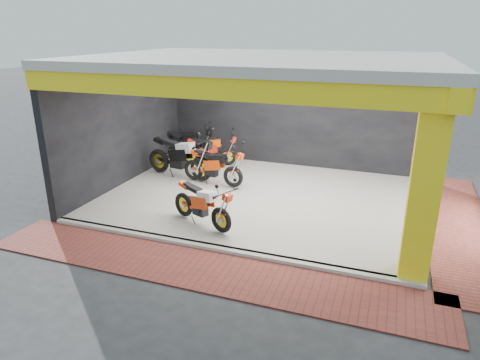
% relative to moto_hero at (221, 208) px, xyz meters
% --- Properties ---
extents(ground, '(80.00, 80.00, 0.00)m').
position_rel_moto_hero_xyz_m(ground, '(0.13, 0.42, -0.69)').
color(ground, '#2D2D30').
rests_on(ground, ground).
extents(showroom_floor, '(8.00, 6.00, 0.10)m').
position_rel_moto_hero_xyz_m(showroom_floor, '(0.13, 2.42, -0.64)').
color(showroom_floor, silver).
rests_on(showroom_floor, ground).
extents(showroom_ceiling, '(8.40, 6.40, 0.20)m').
position_rel_moto_hero_xyz_m(showroom_ceiling, '(0.13, 2.42, 2.91)').
color(showroom_ceiling, beige).
rests_on(showroom_ceiling, corner_column).
extents(back_wall, '(8.20, 0.20, 3.50)m').
position_rel_moto_hero_xyz_m(back_wall, '(0.13, 5.52, 1.06)').
color(back_wall, black).
rests_on(back_wall, ground).
extents(left_wall, '(0.20, 6.20, 3.50)m').
position_rel_moto_hero_xyz_m(left_wall, '(-3.97, 2.42, 1.06)').
color(left_wall, black).
rests_on(left_wall, ground).
extents(corner_column, '(0.50, 0.50, 3.50)m').
position_rel_moto_hero_xyz_m(corner_column, '(3.88, -0.33, 1.06)').
color(corner_column, yellow).
rests_on(corner_column, ground).
extents(header_beam_front, '(8.40, 0.30, 0.40)m').
position_rel_moto_hero_xyz_m(header_beam_front, '(0.13, -0.58, 2.61)').
color(header_beam_front, yellow).
rests_on(header_beam_front, corner_column).
extents(header_beam_right, '(0.30, 6.40, 0.40)m').
position_rel_moto_hero_xyz_m(header_beam_right, '(4.13, 2.42, 2.61)').
color(header_beam_right, yellow).
rests_on(header_beam_right, corner_column).
extents(floor_kerb, '(8.00, 0.20, 0.10)m').
position_rel_moto_hero_xyz_m(floor_kerb, '(0.13, -0.60, -0.64)').
color(floor_kerb, silver).
rests_on(floor_kerb, ground).
extents(paver_front, '(9.00, 1.40, 0.03)m').
position_rel_moto_hero_xyz_m(paver_front, '(0.13, -1.38, -0.68)').
color(paver_front, brown).
rests_on(paver_front, ground).
extents(paver_right, '(1.40, 7.00, 0.03)m').
position_rel_moto_hero_xyz_m(paver_right, '(4.93, 2.42, -0.68)').
color(paver_right, brown).
rests_on(paver_right, ground).
extents(moto_hero, '(2.06, 1.42, 1.18)m').
position_rel_moto_hero_xyz_m(moto_hero, '(0.00, 0.00, 0.00)').
color(moto_hero, red).
rests_on(moto_hero, showroom_floor).
extents(moto_row_a, '(2.56, 1.33, 1.49)m').
position_rel_moto_hero_xyz_m(moto_row_a, '(-1.81, 2.89, 0.15)').
color(moto_row_a, black).
rests_on(moto_row_a, showroom_floor).
extents(moto_row_b, '(2.11, 1.01, 1.24)m').
position_rel_moto_hero_xyz_m(moto_row_b, '(-0.77, 2.74, 0.03)').
color(moto_row_b, '#E33D09').
rests_on(moto_row_b, showroom_floor).
extents(moto_row_c, '(2.00, 1.20, 1.15)m').
position_rel_moto_hero_xyz_m(moto_row_c, '(-1.67, 4.62, -0.02)').
color(moto_row_c, red).
rests_on(moto_row_c, showroom_floor).
extents(moto_row_d, '(2.13, 1.07, 1.25)m').
position_rel_moto_hero_xyz_m(moto_row_d, '(-2.67, 4.92, 0.03)').
color(moto_row_d, black).
rests_on(moto_row_d, showroom_floor).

